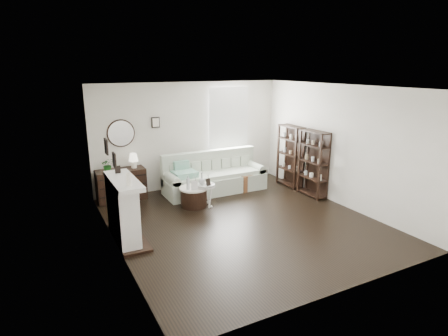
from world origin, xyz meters
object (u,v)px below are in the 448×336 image
dresser (121,185)px  drum_table (194,197)px  sofa (214,178)px  pedestal_table (205,186)px

dresser → drum_table: 1.80m
sofa → pedestal_table: sofa is taller
drum_table → pedestal_table: 0.37m
dresser → drum_table: size_ratio=1.74×
drum_table → sofa: bearing=41.8°
pedestal_table → drum_table: bearing=151.4°
sofa → dresser: sofa is taller
sofa → dresser: bearing=170.1°
drum_table → pedestal_table: size_ratio=1.23×
sofa → drum_table: (-0.88, -0.79, -0.10)m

